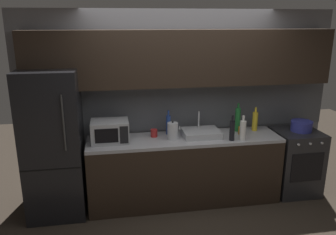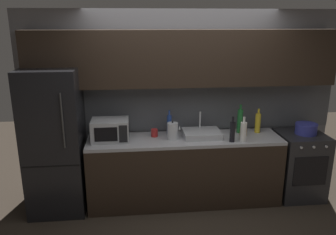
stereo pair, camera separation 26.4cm
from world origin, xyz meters
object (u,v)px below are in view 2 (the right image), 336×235
oven_range (299,165)px  wine_bottle_yellow (258,123)px  mug_red (154,133)px  microwave (110,130)px  refrigerator (55,142)px  cooking_pot (306,129)px  wine_bottle_blue (169,124)px  wine_bottle_white (243,132)px  mug_amber (243,132)px  wine_bottle_green (240,121)px  kettle (173,131)px  wine_bottle_dark (232,132)px

oven_range → wine_bottle_yellow: wine_bottle_yellow is taller
mug_red → microwave: bearing=-171.4°
refrigerator → microwave: 0.69m
oven_range → cooking_pot: bearing=1.9°
wine_bottle_blue → cooking_pot: size_ratio=1.14×
wine_bottle_white → mug_red: size_ratio=3.24×
wine_bottle_blue → cooking_pot: bearing=-5.6°
refrigerator → wine_bottle_blue: size_ratio=5.61×
wine_bottle_white → mug_amber: 0.24m
oven_range → wine_bottle_green: wine_bottle_green is taller
kettle → microwave: bearing=176.8°
wine_bottle_blue → mug_amber: size_ratio=3.20×
wine_bottle_white → mug_red: wine_bottle_white is taller
microwave → wine_bottle_green: 1.72m
wine_bottle_yellow → mug_red: (-1.39, -0.03, -0.09)m
refrigerator → wine_bottle_blue: refrigerator is taller
refrigerator → wine_bottle_green: refrigerator is taller
microwave → wine_bottle_yellow: wine_bottle_yellow is taller
mug_amber → mug_red: 1.16m
kettle → wine_bottle_yellow: (1.17, 0.15, 0.03)m
wine_bottle_yellow → cooking_pot: bearing=-11.7°
microwave → wine_bottle_green: (1.71, 0.13, 0.03)m
refrigerator → mug_amber: (2.40, 0.01, 0.04)m
microwave → wine_bottle_green: size_ratio=1.19×
oven_range → microwave: bearing=179.6°
refrigerator → wine_bottle_green: 2.40m
refrigerator → wine_bottle_green: (2.39, 0.15, 0.15)m
kettle → wine_bottle_green: wine_bottle_green is taller
wine_bottle_dark → wine_bottle_blue: (-0.75, 0.37, 0.00)m
cooking_pot → mug_red: bearing=177.1°
wine_bottle_yellow → wine_bottle_dark: wine_bottle_yellow is taller
kettle → oven_range: bearing=0.8°
wine_bottle_blue → mug_amber: 0.98m
wine_bottle_blue → wine_bottle_dark: bearing=-26.6°
wine_bottle_green → wine_bottle_white: size_ratio=1.22×
microwave → wine_bottle_yellow: 1.96m
mug_red → cooking_pot: (2.01, -0.10, 0.02)m
oven_range → microwave: 2.60m
wine_bottle_dark → wine_bottle_blue: size_ratio=1.00×
wine_bottle_green → wine_bottle_blue: wine_bottle_green is taller
microwave → wine_bottle_white: size_ratio=1.44×
kettle → cooking_pot: (1.79, 0.03, -0.04)m
oven_range → wine_bottle_blue: (-1.77, 0.18, 0.58)m
kettle → wine_bottle_yellow: wine_bottle_yellow is taller
wine_bottle_blue → cooking_pot: (1.81, -0.18, -0.06)m
refrigerator → mug_amber: bearing=0.2°
kettle → mug_red: 0.27m
wine_bottle_dark → cooking_pot: size_ratio=1.13×
refrigerator → cooking_pot: refrigerator is taller
mug_amber → mug_red: mug_amber is taller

